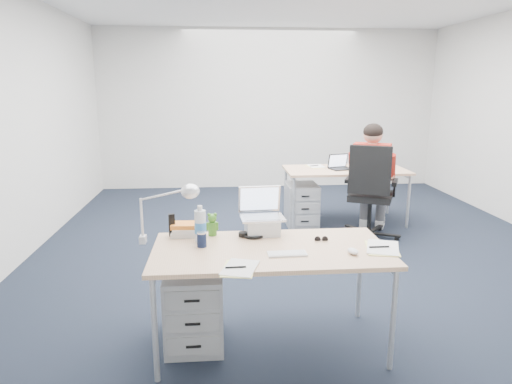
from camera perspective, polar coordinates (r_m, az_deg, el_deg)
floor at (r=5.14m, az=5.97°, el=-7.57°), size 7.00×7.00×0.00m
room at (r=4.81m, az=6.46°, el=11.91°), size 6.02×7.02×2.80m
desk_near at (r=3.14m, az=1.82°, el=-7.82°), size 1.60×0.80×0.73m
desk_far at (r=6.21m, az=11.10°, el=2.43°), size 1.60×0.80×0.73m
office_chair at (r=5.67m, az=13.98°, el=-2.44°), size 0.97×0.97×1.15m
seated_person at (r=5.77m, az=14.28°, el=1.52°), size 0.65×0.82×1.37m
drawer_pedestal_near at (r=3.37m, az=-7.67°, el=-14.02°), size 0.40×0.50×0.55m
drawer_pedestal_far at (r=6.08m, az=5.70°, el=-1.56°), size 0.40×0.50×0.55m
silver_laptop at (r=3.37m, az=0.78°, el=-2.51°), size 0.34×0.27×0.34m
wireless_keyboard at (r=3.01m, az=3.92°, el=-7.69°), size 0.26×0.11×0.01m
computer_mouse at (r=3.08m, az=12.02°, el=-7.26°), size 0.08×0.11×0.04m
headphones at (r=3.36m, az=-0.29°, el=-5.25°), size 0.23×0.18×0.04m
can_koozie at (r=3.16m, az=-6.80°, el=-5.89°), size 0.07×0.07×0.11m
water_bottle at (r=3.24m, az=-6.98°, el=-3.96°), size 0.09×0.09×0.26m
bear_figurine at (r=3.37m, az=-5.48°, el=-4.01°), size 0.11×0.09×0.17m
book_stack at (r=3.41m, az=-8.83°, el=-4.64°), size 0.22×0.18×0.09m
cordless_phone at (r=3.40m, az=-10.48°, el=-4.08°), size 0.05×0.04×0.17m
papers_left at (r=2.78m, az=-2.18°, el=-9.54°), size 0.25×0.31×0.01m
papers_right at (r=3.22m, az=15.46°, el=-6.79°), size 0.28×0.34×0.01m
sunglasses at (r=3.30m, az=8.16°, el=-5.87°), size 0.10×0.05×0.02m
desk_lamp at (r=3.24m, az=-11.84°, el=-2.53°), size 0.41×0.22×0.44m
dark_laptop at (r=6.14m, az=10.67°, el=3.75°), size 0.35×0.35×0.21m
far_cup at (r=6.43m, az=13.47°, el=3.53°), size 0.08×0.08×0.10m
far_papers at (r=6.31m, az=7.45°, el=3.19°), size 0.22×0.30×0.01m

